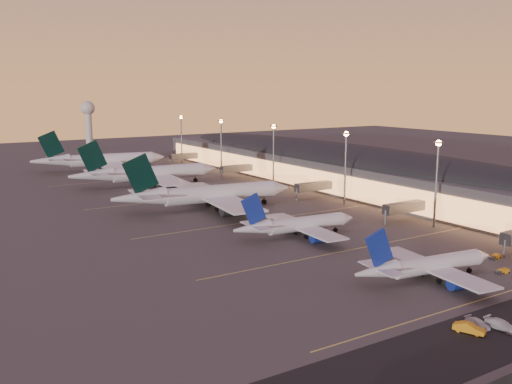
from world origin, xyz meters
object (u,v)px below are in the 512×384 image
object	(u,v)px
radar_tower	(88,118)
baggage_tug_b	(495,257)
airliner_narrow_north	(296,225)
airliner_wide_mid	(147,174)
airliner_wide_far	(100,160)
service_van_b	(469,328)
baggage_tug_a	(503,271)
service_van_c	(478,323)
service_van_a	(501,325)
airliner_wide_near	(206,195)
airliner_narrow_south	(426,266)

from	to	relation	value
radar_tower	baggage_tug_b	distance (m)	290.65
airliner_narrow_north	airliner_wide_mid	bearing A→B (deg)	96.74
airliner_wide_far	radar_tower	distance (m)	95.72
airliner_wide_far	service_van_b	size ratio (longest dim) A/B	12.40
airliner_wide_far	baggage_tug_a	world-z (taller)	airliner_wide_far
service_van_b	service_van_c	distance (m)	3.46
baggage_tug_a	service_van_a	world-z (taller)	service_van_a
airliner_wide_near	baggage_tug_b	size ratio (longest dim) A/B	17.29
airliner_wide_near	airliner_wide_far	distance (m)	110.10
airliner_narrow_south	baggage_tug_b	size ratio (longest dim) A/B	9.82
airliner_wide_near	service_van_a	world-z (taller)	airliner_wide_near
airliner_wide_far	service_van_c	size ratio (longest dim) A/B	13.65
baggage_tug_a	service_van_b	world-z (taller)	service_van_b
airliner_narrow_north	baggage_tug_a	world-z (taller)	airliner_narrow_north
airliner_wide_near	airliner_wide_far	xyz separation A→B (m)	(-1.85, 110.09, 0.12)
airliner_wide_near	service_van_b	distance (m)	112.12
airliner_wide_mid	airliner_wide_near	bearing A→B (deg)	-86.76
service_van_c	airliner_wide_mid	bearing A→B (deg)	91.76
airliner_narrow_south	service_van_c	bearing A→B (deg)	-109.99
airliner_wide_mid	service_van_a	bearing A→B (deg)	-86.81
airliner_narrow_south	radar_tower	xyz separation A→B (m)	(13.47, 291.49, 18.55)
airliner_wide_far	baggage_tug_a	xyz separation A→B (m)	(26.63, -205.45, -4.90)
airliner_wide_near	airliner_narrow_north	bearing A→B (deg)	-77.79
airliner_wide_far	baggage_tug_b	world-z (taller)	airliner_wide_far
airliner_narrow_south	baggage_tug_b	bearing A→B (deg)	11.68
airliner_narrow_south	service_van_b	world-z (taller)	airliner_narrow_south
radar_tower	baggage_tug_b	size ratio (longest dim) A/B	8.86
airliner_wide_far	radar_tower	world-z (taller)	radar_tower
airliner_wide_near	service_van_c	xyz separation A→B (m)	(-4.85, -110.93, -4.54)
service_van_a	service_van_c	xyz separation A→B (m)	(-2.50, 2.81, -0.15)
airliner_narrow_north	radar_tower	bearing A→B (deg)	91.38
airliner_wide_near	radar_tower	size ratio (longest dim) A/B	1.95
airliner_wide_far	service_van_a	xyz separation A→B (m)	(-0.50, -223.83, -4.51)
airliner_wide_near	service_van_a	size ratio (longest dim) A/B	10.97
service_van_a	service_van_c	bearing A→B (deg)	127.37
airliner_narrow_north	baggage_tug_a	size ratio (longest dim) A/B	11.26
radar_tower	service_van_a	bearing A→B (deg)	-94.00
radar_tower	service_van_c	size ratio (longest dim) A/B	6.84
baggage_tug_a	airliner_wide_mid	bearing A→B (deg)	105.74
airliner_narrow_south	service_van_a	xyz separation A→B (m)	(-8.61, -24.12, -2.49)
airliner_narrow_north	airliner_wide_mid	world-z (taller)	airliner_wide_mid
radar_tower	service_van_c	xyz separation A→B (m)	(-24.58, -312.80, -21.18)
baggage_tug_a	service_van_b	size ratio (longest dim) A/B	0.65
airliner_wide_mid	airliner_wide_far	distance (m)	54.03
airliner_narrow_south	airliner_wide_far	world-z (taller)	airliner_wide_far
baggage_tug_a	service_van_a	distance (m)	32.78
baggage_tug_a	baggage_tug_b	distance (m)	11.18
airliner_narrow_south	radar_tower	distance (m)	292.39
airliner_wide_mid	baggage_tug_a	distance (m)	153.42
baggage_tug_a	service_van_b	bearing A→B (deg)	-146.75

